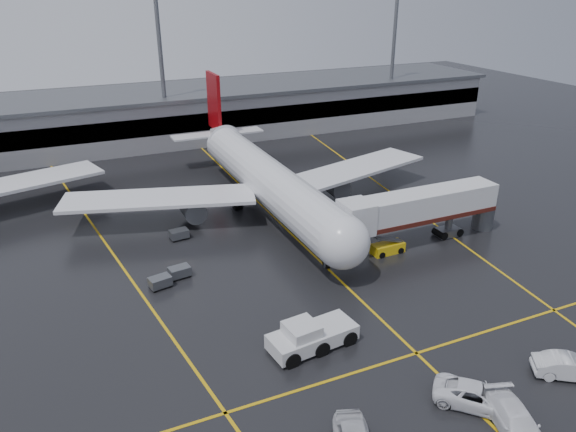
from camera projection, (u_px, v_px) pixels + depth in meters
name	position (u px, v px, depth m)	size (l,w,h in m)	color
ground	(297.00, 239.00, 60.29)	(220.00, 220.00, 0.00)	black
apron_line_centre	(297.00, 239.00, 60.29)	(0.25, 90.00, 0.02)	gold
apron_line_stop	(416.00, 353.00, 41.88)	(60.00, 0.25, 0.02)	gold
apron_line_left	(100.00, 235.00, 61.20)	(0.25, 70.00, 0.02)	gold
apron_line_right	(384.00, 187.00, 75.37)	(0.25, 70.00, 0.02)	gold
terminal	(187.00, 113.00, 98.67)	(122.00, 19.00, 8.60)	gray
light_mast_mid	(161.00, 61.00, 87.77)	(3.00, 1.20, 25.45)	#595B60
light_mast_right	(394.00, 48.00, 104.55)	(3.00, 1.20, 25.45)	#595B60
main_airliner	(264.00, 177.00, 66.72)	(48.80, 45.60, 14.10)	silver
jet_bridge	(421.00, 209.00, 58.12)	(19.90, 3.40, 6.05)	silver
pushback_tractor	(310.00, 337.00, 42.19)	(7.37, 3.78, 2.53)	silver
belt_loader	(388.00, 248.00, 57.13)	(3.62, 1.78, 2.26)	yellow
service_van_a	(477.00, 396.00, 36.47)	(2.66, 5.77, 1.60)	white
service_van_b	(517.00, 424.00, 34.14)	(2.36, 5.80, 1.68)	white
service_van_c	(570.00, 367.00, 39.11)	(1.79, 5.14, 1.69)	silver
baggage_cart_a	(180.00, 271.00, 52.37)	(2.16, 1.56, 1.12)	#595B60
baggage_cart_b	(160.00, 282.00, 50.61)	(2.23, 1.70, 1.12)	#595B60
baggage_cart_c	(179.00, 234.00, 60.13)	(2.14, 1.52, 1.12)	#595B60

